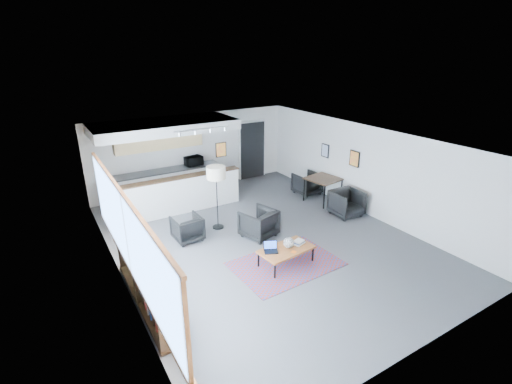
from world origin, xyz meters
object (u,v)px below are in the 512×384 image
book_stack (298,242)px  armchair_left (187,227)px  ceramic_pot (289,243)px  dining_chair_far (307,184)px  coffee_table (286,250)px  armchair_right (259,222)px  dining_table (323,180)px  microwave (194,160)px  laptop (271,248)px  floor_lamp (216,175)px  dining_chair_near (347,204)px

book_stack → armchair_left: 2.90m
ceramic_pot → book_stack: 0.32m
dining_chair_far → ceramic_pot: bearing=42.9°
ceramic_pot → dining_chair_far: 4.47m
coffee_table → armchair_left: (-1.48, 2.26, -0.02)m
armchair_right → dining_table: size_ratio=0.77×
armchair_right → dining_table: 3.16m
armchair_right → microwave: bearing=-105.0°
dining_table → book_stack: bearing=-139.4°
coffee_table → laptop: 0.38m
microwave → book_stack: bearing=-94.6°
book_stack → coffee_table: bearing=-173.5°
armchair_right → coffee_table: bearing=66.3°
coffee_table → laptop: bearing=157.1°
laptop → dining_table: size_ratio=0.35×
armchair_left → dining_table: bearing=179.8°
microwave → dining_table: bearing=-51.7°
book_stack → armchair_right: (-0.20, 1.43, -0.03)m
coffee_table → armchair_right: 1.48m
laptop → floor_lamp: (-0.16, 2.37, 1.06)m
dining_table → microwave: 4.34m
laptop → ceramic_pot: size_ratio=1.54×
armchair_left → armchair_right: (1.66, -0.79, 0.05)m
ceramic_pot → dining_chair_near: (3.00, 1.25, -0.17)m
ceramic_pot → floor_lamp: 2.73m
coffee_table → dining_table: dining_table is taller
armchair_left → microwave: microwave is taller
microwave → armchair_right: bearing=-96.2°
coffee_table → armchair_left: 2.71m
armchair_right → dining_chair_near: 2.91m
laptop → book_stack: bearing=19.9°
laptop → book_stack: (0.72, -0.06, -0.02)m
floor_lamp → dining_table: bearing=-0.7°
armchair_right → dining_table: (3.00, 0.96, 0.31)m
laptop → book_stack: size_ratio=1.15×
ceramic_pot → dining_table: dining_table is taller
laptop → armchair_right: armchair_right is taller
laptop → armchair_right: size_ratio=0.46×
laptop → dining_table: (3.52, 2.33, 0.25)m
coffee_table → floor_lamp: floor_lamp is taller
armchair_right → floor_lamp: (-0.69, 1.01, 1.12)m
armchair_left → floor_lamp: 1.54m
book_stack → dining_chair_far: 4.24m
coffee_table → book_stack: 0.38m
coffee_table → laptop: laptop is taller
ceramic_pot → armchair_right: armchair_right is taller
coffee_table → book_stack: book_stack is taller
microwave → dining_chair_far: bearing=-43.0°
ceramic_pot → microwave: (-0.04, 5.40, 0.59)m
laptop → dining_chair_near: (3.43, 1.15, -0.11)m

